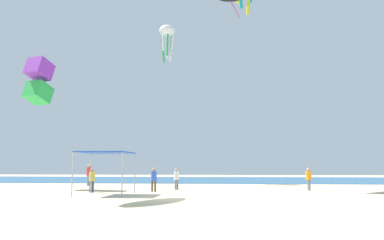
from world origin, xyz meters
TOP-DOWN VIEW (x-y plane):
  - ground at (0.00, 0.00)m, footprint 110.00×110.00m
  - ocean_strip at (0.00, 28.58)m, footprint 110.00×23.33m
  - canopy_tent at (-4.93, 1.95)m, footprint 2.97×3.06m
  - person_near_tent at (-9.85, 12.49)m, footprint 0.45×0.51m
  - person_leftmost at (8.17, 7.27)m, footprint 0.38×0.43m
  - person_central at (-1.33, 7.49)m, footprint 0.38×0.40m
  - person_rightmost at (-2.57, 5.10)m, footprint 0.38×0.38m
  - person_far_shore at (-6.52, 4.05)m, footprint 0.37×0.37m
  - kite_box_purple at (-12.75, 8.28)m, footprint 2.10×2.34m
  - kite_octopus_white at (-4.16, 20.30)m, footprint 2.57×2.57m

SIDE VIEW (x-z plane):
  - ground at x=0.00m, z-range -0.10..0.00m
  - ocean_strip at x=0.00m, z-range 0.00..0.03m
  - person_far_shore at x=-6.52m, z-range 0.14..1.71m
  - person_central at x=-1.33m, z-range 0.14..1.72m
  - person_leftmost at x=8.17m, z-range 0.14..1.75m
  - person_rightmost at x=-2.57m, z-range 0.14..1.75m
  - person_near_tent at x=-9.85m, z-range 0.16..2.06m
  - canopy_tent at x=-4.93m, z-range 1.15..3.72m
  - kite_box_purple at x=-12.75m, z-range 6.70..10.48m
  - kite_octopus_white at x=-4.16m, z-range 14.54..18.85m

